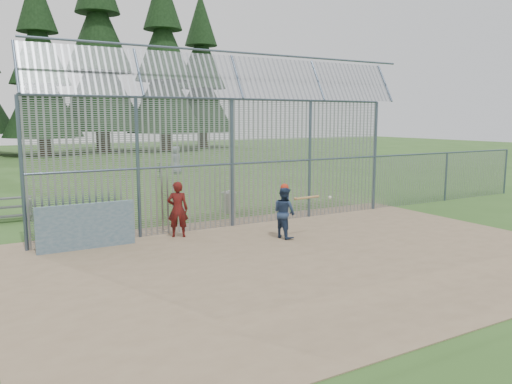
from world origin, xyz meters
TOP-DOWN VIEW (x-y plane):
  - ground at (0.00, 0.00)m, footprint 120.00×120.00m
  - dirt_infield at (0.00, -0.50)m, footprint 14.00×10.00m
  - dugout_wall at (-4.60, 2.90)m, footprint 2.50×0.12m
  - batter at (0.55, 1.33)m, footprint 0.66×0.79m
  - onlooker at (-2.04, 2.96)m, footprint 0.69×0.59m
  - bg_kid_standing at (3.96, 18.65)m, footprint 1.00×0.87m
  - bg_kid_seated at (2.50, 17.40)m, footprint 0.51×0.22m
  - batting_gear at (0.76, 1.29)m, footprint 1.67×0.34m
  - trash_can at (0.98, 5.68)m, footprint 0.56×0.56m
  - backstop_fence at (1.81, 3.43)m, footprint 20.09×0.81m
  - conifer_row at (1.93, 41.51)m, footprint 38.48×12.26m

SIDE VIEW (x-z plane):
  - ground at x=0.00m, z-range 0.00..0.00m
  - dirt_infield at x=0.00m, z-range 0.00..0.02m
  - trash_can at x=0.98m, z-range -0.03..0.79m
  - bg_kid_seated at x=2.50m, z-range 0.00..0.86m
  - dugout_wall at x=-4.60m, z-range 0.02..1.22m
  - batter at x=0.55m, z-range 0.02..1.49m
  - onlooker at x=-2.04m, z-range 0.02..1.63m
  - bg_kid_standing at x=3.96m, z-range 0.00..1.73m
  - batting_gear at x=0.76m, z-range 1.11..1.64m
  - backstop_fence at x=1.81m, z-range -0.29..5.01m
  - conifer_row at x=1.93m, z-range 0.73..20.93m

